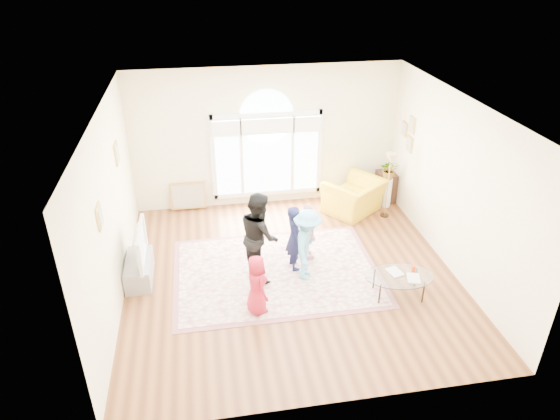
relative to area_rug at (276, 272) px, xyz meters
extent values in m
plane|color=#542E18|center=(0.26, -0.10, -0.01)|extent=(6.00, 6.00, 0.00)
plane|color=#F2E9C0|center=(0.26, 2.90, 1.59)|extent=(6.00, 0.00, 6.00)
plane|color=#F2E9C0|center=(0.26, -3.10, 1.59)|extent=(6.00, 0.00, 6.00)
plane|color=#F2E9C0|center=(-2.74, -0.10, 1.59)|extent=(0.00, 6.00, 6.00)
plane|color=#F2E9C0|center=(3.26, -0.10, 1.59)|extent=(0.00, 6.00, 6.00)
plane|color=white|center=(0.26, -0.10, 3.19)|extent=(6.00, 6.00, 0.00)
cube|color=white|center=(0.26, 2.86, 0.24)|extent=(2.50, 0.08, 0.10)
cube|color=white|center=(0.26, 2.86, 2.14)|extent=(2.50, 0.08, 0.10)
cube|color=white|center=(-0.96, 2.86, 1.19)|extent=(0.10, 0.08, 2.00)
cube|color=white|center=(1.48, 2.86, 1.19)|extent=(0.10, 0.08, 2.00)
cube|color=#C6E2FF|center=(-0.64, 2.86, 1.19)|extent=(0.55, 0.02, 1.80)
cube|color=#C6E2FF|center=(1.15, 2.86, 1.19)|extent=(0.55, 0.02, 1.80)
cube|color=#C6E2FF|center=(0.26, 2.86, 1.19)|extent=(1.10, 0.02, 1.80)
cylinder|color=#C6E2FF|center=(0.26, 2.86, 2.09)|extent=(1.20, 0.02, 1.20)
cube|color=white|center=(-0.33, 2.85, 1.19)|extent=(0.07, 0.04, 1.80)
cube|color=white|center=(0.84, 2.85, 1.19)|extent=(0.07, 0.04, 1.80)
cube|color=white|center=(-0.64, 2.78, 1.91)|extent=(0.65, 0.12, 0.35)
cube|color=white|center=(0.26, 2.78, 1.91)|extent=(1.20, 0.12, 0.35)
cube|color=white|center=(1.15, 2.78, 1.91)|extent=(0.65, 0.12, 0.35)
cube|color=tan|center=(-2.72, 1.20, 2.09)|extent=(0.03, 0.34, 0.40)
cube|color=#ADA38E|center=(-2.70, 1.20, 2.09)|extent=(0.01, 0.28, 0.34)
cube|color=tan|center=(-2.72, -1.00, 1.99)|extent=(0.03, 0.30, 0.36)
cube|color=#ADA38E|center=(-2.70, -1.00, 1.99)|extent=(0.01, 0.24, 0.30)
cube|color=tan|center=(3.24, 1.95, 2.04)|extent=(0.03, 0.28, 0.34)
cube|color=#ADA38E|center=(3.22, 1.95, 2.04)|extent=(0.01, 0.22, 0.28)
cube|color=tan|center=(3.24, 1.95, 1.61)|extent=(0.03, 0.28, 0.34)
cube|color=#ADA38E|center=(3.22, 1.95, 1.61)|extent=(0.01, 0.22, 0.28)
cube|color=tan|center=(3.24, 2.30, 1.83)|extent=(0.03, 0.26, 0.32)
cube|color=#ADA38E|center=(3.22, 2.30, 1.83)|extent=(0.01, 0.20, 0.26)
cube|color=beige|center=(0.00, 0.00, 0.00)|extent=(3.60, 2.60, 0.02)
cube|color=#8C5256|center=(0.00, 0.00, 0.00)|extent=(3.80, 2.80, 0.01)
cube|color=gray|center=(-2.49, 0.20, 0.20)|extent=(0.45, 1.00, 0.42)
imported|color=black|center=(-2.49, 0.20, 0.73)|extent=(0.15, 1.13, 0.65)
cube|color=#64B1DD|center=(-2.40, 0.20, 0.73)|extent=(0.02, 0.92, 0.52)
ellipsoid|color=silver|center=(1.98, -1.03, 0.40)|extent=(1.26, 0.88, 0.02)
cylinder|color=black|center=(2.38, -0.86, 0.19)|extent=(0.03, 0.03, 0.40)
cylinder|color=black|center=(1.63, -0.78, 0.19)|extent=(0.03, 0.03, 0.40)
cylinder|color=black|center=(2.33, -1.29, 0.19)|extent=(0.03, 0.03, 0.40)
cylinder|color=black|center=(1.58, -1.21, 0.19)|extent=(0.03, 0.03, 0.40)
imported|color=#B2A58C|center=(1.83, -0.96, 0.42)|extent=(0.28, 0.33, 0.03)
imported|color=#B2A58C|center=(2.08, -1.13, 0.42)|extent=(0.29, 0.34, 0.02)
cylinder|color=red|center=(2.26, -0.96, 0.47)|extent=(0.07, 0.07, 0.12)
imported|color=yellow|center=(2.13, 2.07, 0.38)|extent=(1.59, 1.55, 0.78)
cube|color=black|center=(3.04, 2.52, 0.34)|extent=(0.40, 0.50, 0.70)
cylinder|color=black|center=(2.77, 1.76, 0.00)|extent=(0.20, 0.20, 0.02)
cylinder|color=gold|center=(2.77, 1.76, 0.67)|extent=(0.02, 0.02, 1.35)
cone|color=#CCB284|center=(2.77, 1.76, 1.39)|extent=(0.28, 0.28, 0.22)
cylinder|color=white|center=(2.96, 2.21, 0.34)|extent=(0.20, 0.20, 0.70)
imported|color=#33722D|center=(2.96, 2.21, 0.92)|extent=(0.52, 0.49, 0.46)
cube|color=tan|center=(-1.59, 2.80, -0.01)|extent=(0.80, 0.14, 0.62)
imported|color=#A9172E|center=(-0.49, -1.05, 0.54)|extent=(0.49, 0.60, 1.06)
imported|color=#15183B|center=(0.36, 0.10, 0.66)|extent=(0.36, 0.50, 1.29)
imported|color=black|center=(-0.31, -0.03, 0.84)|extent=(0.74, 0.89, 1.67)
imported|color=#F6B4BF|center=(0.66, 0.37, 0.59)|extent=(0.40, 0.72, 1.16)
imported|color=#67B6E4|center=(0.52, -0.24, 0.69)|extent=(0.75, 1.00, 1.37)
camera|label=1|loc=(-1.21, -7.58, 5.47)|focal=32.00mm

